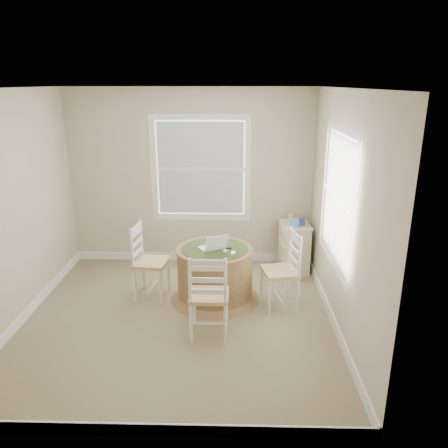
{
  "coord_description": "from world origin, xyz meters",
  "views": [
    {
      "loc": [
        0.65,
        -4.53,
        2.66
      ],
      "look_at": [
        0.53,
        0.45,
        1.03
      ],
      "focal_mm": 35.0,
      "sensor_mm": 36.0,
      "label": 1
    }
  ],
  "objects_px": {
    "chair_left": "(151,262)",
    "corner_chest": "(294,247)",
    "chair_near": "(209,295)",
    "chair_right": "(280,271)",
    "round_table": "(215,271)",
    "laptop": "(213,246)"
  },
  "relations": [
    {
      "from": "round_table",
      "to": "laptop",
      "type": "xyz_separation_m",
      "value": [
        -0.02,
        -0.0,
        0.34
      ]
    },
    {
      "from": "round_table",
      "to": "chair_near",
      "type": "height_order",
      "value": "chair_near"
    },
    {
      "from": "chair_left",
      "to": "corner_chest",
      "type": "bearing_deg",
      "value": -59.17
    },
    {
      "from": "chair_left",
      "to": "chair_near",
      "type": "distance_m",
      "value": 1.19
    },
    {
      "from": "chair_left",
      "to": "corner_chest",
      "type": "height_order",
      "value": "chair_left"
    },
    {
      "from": "chair_near",
      "to": "chair_right",
      "type": "relative_size",
      "value": 1.0
    },
    {
      "from": "chair_left",
      "to": "laptop",
      "type": "distance_m",
      "value": 0.83
    },
    {
      "from": "corner_chest",
      "to": "laptop",
      "type": "bearing_deg",
      "value": -145.73
    },
    {
      "from": "chair_left",
      "to": "laptop",
      "type": "height_order",
      "value": "chair_left"
    },
    {
      "from": "laptop",
      "to": "round_table",
      "type": "bearing_deg",
      "value": 152.03
    },
    {
      "from": "chair_left",
      "to": "chair_near",
      "type": "relative_size",
      "value": 1.0
    },
    {
      "from": "laptop",
      "to": "chair_near",
      "type": "bearing_deg",
      "value": 59.96
    },
    {
      "from": "chair_near",
      "to": "chair_right",
      "type": "bearing_deg",
      "value": -141.52
    },
    {
      "from": "chair_left",
      "to": "chair_right",
      "type": "distance_m",
      "value": 1.63
    },
    {
      "from": "round_table",
      "to": "chair_right",
      "type": "xyz_separation_m",
      "value": [
        0.8,
        -0.19,
        0.1
      ]
    },
    {
      "from": "chair_left",
      "to": "corner_chest",
      "type": "distance_m",
      "value": 2.13
    },
    {
      "from": "chair_right",
      "to": "round_table",
      "type": "bearing_deg",
      "value": -114.6
    },
    {
      "from": "chair_right",
      "to": "corner_chest",
      "type": "height_order",
      "value": "chair_right"
    },
    {
      "from": "chair_right",
      "to": "laptop",
      "type": "relative_size",
      "value": 2.45
    },
    {
      "from": "chair_left",
      "to": "chair_right",
      "type": "bearing_deg",
      "value": -92.27
    },
    {
      "from": "corner_chest",
      "to": "chair_right",
      "type": "bearing_deg",
      "value": -110.87
    },
    {
      "from": "chair_right",
      "to": "laptop",
      "type": "distance_m",
      "value": 0.88
    }
  ]
}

